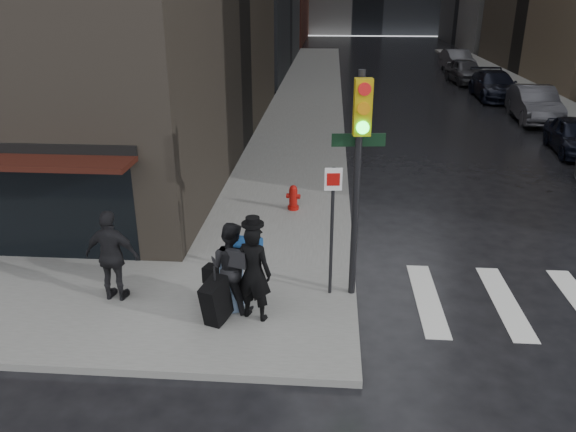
% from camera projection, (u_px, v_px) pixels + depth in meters
% --- Properties ---
extents(ground, '(140.00, 140.00, 0.00)m').
position_uv_depth(ground, '(257.00, 317.00, 11.17)').
color(ground, black).
rests_on(ground, ground).
extents(sidewalk_left, '(4.00, 50.00, 0.15)m').
position_uv_depth(sidewalk_left, '(310.00, 89.00, 36.07)').
color(sidewalk_left, slate).
rests_on(sidewalk_left, ground).
extents(sidewalk_right, '(3.00, 50.00, 0.15)m').
position_uv_depth(sidewalk_right, '(525.00, 91.00, 35.12)').
color(sidewalk_right, slate).
rests_on(sidewalk_right, ground).
extents(man_overcoat, '(1.39, 0.98, 2.14)m').
position_uv_depth(man_overcoat, '(246.00, 277.00, 10.54)').
color(man_overcoat, black).
rests_on(man_overcoat, ground).
extents(man_jeans, '(1.28, 1.01, 1.84)m').
position_uv_depth(man_jeans, '(231.00, 266.00, 10.90)').
color(man_jeans, black).
rests_on(man_jeans, ground).
extents(man_greycoat, '(1.17, 0.59, 1.92)m').
position_uv_depth(man_greycoat, '(112.00, 256.00, 11.22)').
color(man_greycoat, black).
rests_on(man_greycoat, ground).
extents(traffic_light, '(1.14, 0.56, 4.58)m').
position_uv_depth(traffic_light, '(357.00, 158.00, 10.59)').
color(traffic_light, black).
rests_on(traffic_light, ground).
extents(fire_hydrant, '(0.42, 0.32, 0.73)m').
position_uv_depth(fire_hydrant, '(293.00, 199.00, 16.10)').
color(fire_hydrant, '#9A0E09').
rests_on(fire_hydrant, ground).
extents(parked_car_1, '(2.00, 4.17, 1.37)m').
position_uv_depth(parked_car_1, '(574.00, 136.00, 22.06)').
color(parked_car_1, black).
rests_on(parked_car_1, ground).
extents(parked_car_2, '(2.12, 5.15, 1.66)m').
position_uv_depth(parked_car_2, '(534.00, 104.00, 27.40)').
color(parked_car_2, '#424247').
rests_on(parked_car_2, ground).
extents(parked_car_3, '(2.28, 5.43, 1.57)m').
position_uv_depth(parked_car_3, '(495.00, 85.00, 32.86)').
color(parked_car_3, black).
rests_on(parked_car_3, ground).
extents(parked_car_4, '(2.34, 4.87, 1.61)m').
position_uv_depth(parked_car_4, '(465.00, 71.00, 38.31)').
color(parked_car_4, '#404045').
rests_on(parked_car_4, ground).
extents(parked_car_5, '(2.09, 5.06, 1.63)m').
position_uv_depth(parked_car_5, '(457.00, 61.00, 43.67)').
color(parked_car_5, '#4E4E53').
rests_on(parked_car_5, ground).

